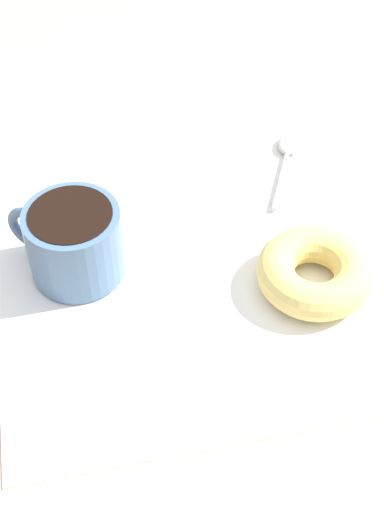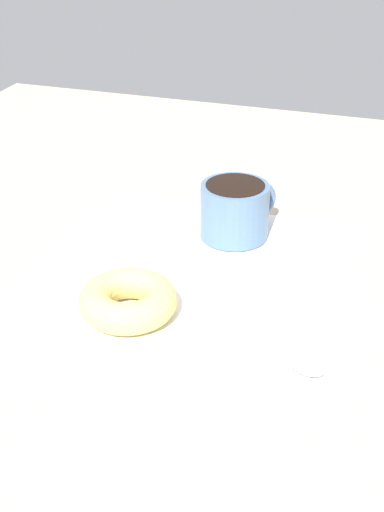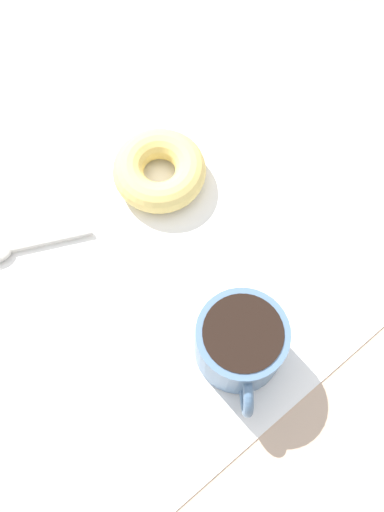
% 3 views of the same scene
% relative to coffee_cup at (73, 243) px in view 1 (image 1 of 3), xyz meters
% --- Properties ---
extents(ground_plane, '(1.20, 1.20, 0.02)m').
position_rel_coffee_cup_xyz_m(ground_plane, '(-0.09, -0.00, -0.05)').
color(ground_plane, tan).
extents(napkin, '(0.35, 0.35, 0.00)m').
position_rel_coffee_cup_xyz_m(napkin, '(-0.10, 0.02, -0.04)').
color(napkin, white).
rests_on(napkin, ground_plane).
extents(coffee_cup, '(0.10, 0.08, 0.07)m').
position_rel_coffee_cup_xyz_m(coffee_cup, '(0.00, 0.00, 0.00)').
color(coffee_cup, slate).
rests_on(coffee_cup, napkin).
extents(donut, '(0.10, 0.10, 0.03)m').
position_rel_coffee_cup_xyz_m(donut, '(-0.20, 0.05, -0.02)').
color(donut, '#E5C66B').
rests_on(donut, napkin).
extents(spoon, '(0.06, 0.11, 0.01)m').
position_rel_coffee_cup_xyz_m(spoon, '(-0.23, -0.12, -0.03)').
color(spoon, '#B7B2A8').
rests_on(spoon, napkin).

